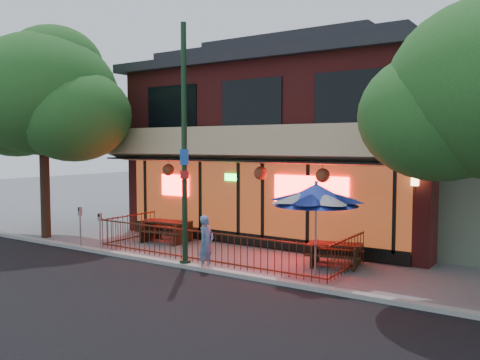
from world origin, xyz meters
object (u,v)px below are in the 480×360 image
object	(u,v)px
pedestrian	(206,243)
patio_umbrella	(316,195)
picnic_table_right	(335,251)
parking_meter_near	(100,226)
parking_meter_far	(80,221)
street_light	(184,159)
picnic_table_left	(167,228)
street_tree_left	(45,88)

from	to	relation	value
pedestrian	patio_umbrella	bearing A→B (deg)	-70.98
picnic_table_right	parking_meter_near	distance (m)	7.67
parking_meter_far	picnic_table_right	bearing A→B (deg)	17.70
street_light	parking_meter_near	distance (m)	4.28
picnic_table_left	picnic_table_right	distance (m)	6.60
street_tree_left	patio_umbrella	xyz separation A→B (m)	(11.06, 0.37, -3.46)
parking_meter_far	patio_umbrella	bearing A→B (deg)	8.69
picnic_table_right	picnic_table_left	bearing A→B (deg)	179.62
street_light	picnic_table_left	bearing A→B (deg)	139.60
street_light	picnic_table_left	world-z (taller)	street_light
picnic_table_right	parking_meter_near	world-z (taller)	parking_meter_near
picnic_table_right	parking_meter_far	distance (m)	8.54
pedestrian	parking_meter_far	distance (m)	5.27
parking_meter_near	parking_meter_far	world-z (taller)	parking_meter_far
street_tree_left	pedestrian	distance (m)	9.57
patio_umbrella	parking_meter_near	xyz separation A→B (m)	(-7.23, -1.16, -1.33)
picnic_table_left	parking_meter_far	size ratio (longest dim) A/B	1.36
parking_meter_far	pedestrian	bearing A→B (deg)	1.42
street_light	patio_umbrella	bearing A→B (deg)	17.92
street_tree_left	street_light	bearing A→B (deg)	-6.04
patio_umbrella	street_tree_left	bearing A→B (deg)	-178.06
parking_meter_near	parking_meter_far	xyz separation A→B (m)	(-0.89, -0.08, 0.10)
street_light	patio_umbrella	distance (m)	3.90
picnic_table_right	patio_umbrella	world-z (taller)	patio_umbrella
pedestrian	street_tree_left	bearing A→B (deg)	82.68
picnic_table_left	patio_umbrella	bearing A→B (deg)	-11.93
street_tree_left	parking_meter_near	distance (m)	6.18
pedestrian	picnic_table_left	bearing A→B (deg)	54.00
street_tree_left	pedestrian	xyz separation A→B (m)	(8.20, -0.74, -4.89)
street_light	street_tree_left	bearing A→B (deg)	173.96
street_light	parking_meter_far	bearing A→B (deg)	-179.02
pedestrian	parking_meter_far	xyz separation A→B (m)	(-5.26, -0.13, 0.21)
parking_meter_far	street_light	bearing A→B (deg)	0.98
patio_umbrella	picnic_table_right	bearing A→B (deg)	90.00
street_tree_left	patio_umbrella	world-z (taller)	street_tree_left
patio_umbrella	pedestrian	distance (m)	3.39
parking_meter_near	picnic_table_left	bearing A→B (deg)	76.21
picnic_table_left	picnic_table_right	size ratio (longest dim) A/B	1.10
patio_umbrella	parking_meter_near	distance (m)	7.44
picnic_table_left	pedestrian	xyz separation A→B (m)	(3.74, -2.51, 0.27)
picnic_table_right	pedestrian	world-z (taller)	pedestrian
street_tree_left	pedestrian	bearing A→B (deg)	-5.13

